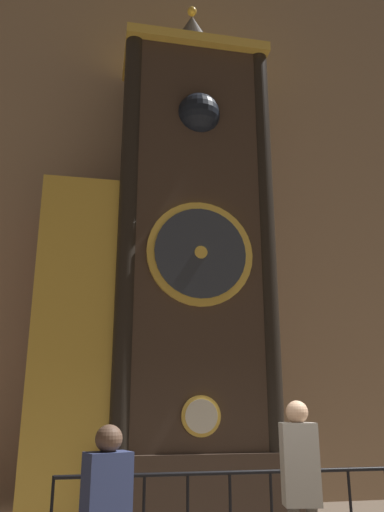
# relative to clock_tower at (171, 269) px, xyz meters

# --- Properties ---
(cathedral_back_wall) EXTENTS (24.00, 0.32, 12.84)m
(cathedral_back_wall) POSITION_rel_clock_tower_xyz_m (0.44, 1.19, 2.30)
(cathedral_back_wall) COLOR #997A5B
(cathedral_back_wall) RESTS_ON ground_plane
(clock_tower) EXTENTS (4.30, 1.84, 9.98)m
(clock_tower) POSITION_rel_clock_tower_xyz_m (0.00, 0.00, 0.00)
(clock_tower) COLOR #423328
(clock_tower) RESTS_ON ground_plane
(railing_fence) EXTENTS (4.62, 0.05, 1.02)m
(railing_fence) POSITION_rel_clock_tower_xyz_m (0.63, -2.37, -3.55)
(railing_fence) COLOR black
(railing_fence) RESTS_ON ground_plane
(visitor_far) EXTENTS (0.37, 0.27, 1.82)m
(visitor_far) POSITION_rel_clock_tower_xyz_m (0.70, -3.75, -3.01)
(visitor_far) COLOR #58554F
(visitor_far) RESTS_ON ground_plane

